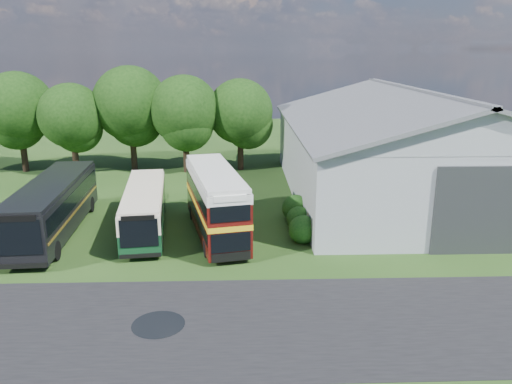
{
  "coord_description": "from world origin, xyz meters",
  "views": [
    {
      "loc": [
        1.93,
        -21.4,
        10.97
      ],
      "look_at": [
        2.91,
        8.0,
        2.52
      ],
      "focal_mm": 35.0,
      "sensor_mm": 36.0,
      "label": 1
    }
  ],
  "objects_px": {
    "bus_maroon_double": "(215,203)",
    "bus_dark_single": "(53,206)",
    "storage_shed": "(410,141)",
    "bus_green_single": "(145,208)"
  },
  "relations": [
    {
      "from": "bus_green_single",
      "to": "bus_dark_single",
      "type": "distance_m",
      "value": 5.49
    },
    {
      "from": "bus_maroon_double",
      "to": "bus_dark_single",
      "type": "height_order",
      "value": "bus_maroon_double"
    },
    {
      "from": "storage_shed",
      "to": "bus_green_single",
      "type": "relative_size",
      "value": 2.42
    },
    {
      "from": "bus_green_single",
      "to": "bus_maroon_double",
      "type": "distance_m",
      "value": 4.57
    },
    {
      "from": "storage_shed",
      "to": "bus_green_single",
      "type": "height_order",
      "value": "storage_shed"
    },
    {
      "from": "bus_green_single",
      "to": "bus_dark_single",
      "type": "xyz_separation_m",
      "value": [
        -5.48,
        -0.33,
        0.27
      ]
    },
    {
      "from": "bus_green_single",
      "to": "bus_dark_single",
      "type": "bearing_deg",
      "value": 176.43
    },
    {
      "from": "bus_maroon_double",
      "to": "bus_dark_single",
      "type": "distance_m",
      "value": 9.94
    },
    {
      "from": "storage_shed",
      "to": "bus_green_single",
      "type": "xyz_separation_m",
      "value": [
        -19.0,
        -7.74,
        -2.7
      ]
    },
    {
      "from": "storage_shed",
      "to": "bus_green_single",
      "type": "bearing_deg",
      "value": -157.84
    }
  ]
}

